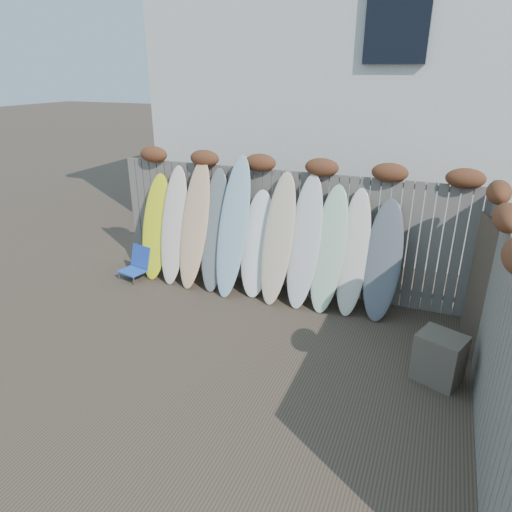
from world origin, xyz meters
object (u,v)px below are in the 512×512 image
at_px(lattice_panel, 484,296).
at_px(beach_chair, 137,264).
at_px(surfboard_0, 156,227).
at_px(wooden_crate, 439,358).

bearing_deg(lattice_panel, beach_chair, 162.65).
relative_size(lattice_panel, surfboard_0, 0.96).
bearing_deg(wooden_crate, beach_chair, 168.10).
height_order(beach_chair, lattice_panel, lattice_panel).
relative_size(beach_chair, surfboard_0, 0.30).
bearing_deg(beach_chair, surfboard_0, 42.80).
height_order(lattice_panel, surfboard_0, surfboard_0).
bearing_deg(wooden_crate, surfboard_0, 164.39).
bearing_deg(beach_chair, lattice_panel, -4.80).
bearing_deg(beach_chair, wooden_crate, -11.90).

